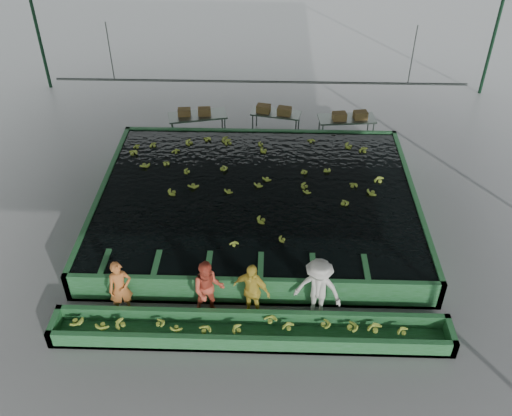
{
  "coord_description": "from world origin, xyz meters",
  "views": [
    {
      "loc": [
        0.43,
        -13.07,
        11.26
      ],
      "look_at": [
        0.0,
        0.5,
        1.0
      ],
      "focal_mm": 40.0,
      "sensor_mm": 36.0,
      "label": 1
    }
  ],
  "objects_px": {
    "sorting_trough": "(251,331)",
    "box_stack_mid": "(274,113)",
    "flotation_tank": "(257,203)",
    "worker_a": "(120,288)",
    "worker_d": "(318,290)",
    "box_stack_left": "(195,115)",
    "packing_table_mid": "(276,122)",
    "worker_b": "(208,289)",
    "worker_c": "(251,291)",
    "packing_table_left": "(198,126)",
    "box_stack_right": "(350,119)",
    "packing_table_right": "(346,129)"
  },
  "relations": [
    {
      "from": "sorting_trough",
      "to": "worker_a",
      "type": "height_order",
      "value": "worker_a"
    },
    {
      "from": "worker_c",
      "to": "box_stack_right",
      "type": "height_order",
      "value": "worker_c"
    },
    {
      "from": "box_stack_mid",
      "to": "box_stack_right",
      "type": "bearing_deg",
      "value": -11.63
    },
    {
      "from": "sorting_trough",
      "to": "worker_b",
      "type": "distance_m",
      "value": 1.5
    },
    {
      "from": "worker_c",
      "to": "worker_d",
      "type": "bearing_deg",
      "value": 22.41
    },
    {
      "from": "worker_b",
      "to": "box_stack_left",
      "type": "xyz_separation_m",
      "value": [
        -1.42,
        9.12,
        0.13
      ]
    },
    {
      "from": "sorting_trough",
      "to": "box_stack_right",
      "type": "relative_size",
      "value": 7.6
    },
    {
      "from": "worker_a",
      "to": "packing_table_left",
      "type": "height_order",
      "value": "worker_a"
    },
    {
      "from": "packing_table_right",
      "to": "box_stack_left",
      "type": "distance_m",
      "value": 5.82
    },
    {
      "from": "worker_a",
      "to": "flotation_tank",
      "type": "bearing_deg",
      "value": 28.75
    },
    {
      "from": "packing_table_left",
      "to": "packing_table_mid",
      "type": "distance_m",
      "value": 3.05
    },
    {
      "from": "sorting_trough",
      "to": "worker_d",
      "type": "relative_size",
      "value": 5.28
    },
    {
      "from": "worker_a",
      "to": "box_stack_left",
      "type": "distance_m",
      "value": 9.16
    },
    {
      "from": "worker_a",
      "to": "worker_c",
      "type": "distance_m",
      "value": 3.36
    },
    {
      "from": "worker_c",
      "to": "worker_d",
      "type": "height_order",
      "value": "worker_d"
    },
    {
      "from": "packing_table_right",
      "to": "box_stack_right",
      "type": "distance_m",
      "value": 0.5
    },
    {
      "from": "flotation_tank",
      "to": "worker_a",
      "type": "xyz_separation_m",
      "value": [
        -3.37,
        -4.3,
        0.38
      ]
    },
    {
      "from": "flotation_tank",
      "to": "sorting_trough",
      "type": "xyz_separation_m",
      "value": [
        0.0,
        -5.1,
        -0.2
      ]
    },
    {
      "from": "flotation_tank",
      "to": "sorting_trough",
      "type": "bearing_deg",
      "value": -90.0
    },
    {
      "from": "flotation_tank",
      "to": "worker_d",
      "type": "bearing_deg",
      "value": -68.78
    },
    {
      "from": "sorting_trough",
      "to": "packing_table_left",
      "type": "bearing_deg",
      "value": 103.7
    },
    {
      "from": "sorting_trough",
      "to": "worker_b",
      "type": "xyz_separation_m",
      "value": [
        -1.11,
        0.8,
        0.62
      ]
    },
    {
      "from": "box_stack_left",
      "to": "packing_table_left",
      "type": "bearing_deg",
      "value": 9.15
    },
    {
      "from": "worker_b",
      "to": "worker_c",
      "type": "distance_m",
      "value": 1.1
    },
    {
      "from": "flotation_tank",
      "to": "box_stack_left",
      "type": "xyz_separation_m",
      "value": [
        -2.53,
        4.82,
        0.55
      ]
    },
    {
      "from": "sorting_trough",
      "to": "box_stack_mid",
      "type": "xyz_separation_m",
      "value": [
        0.49,
        10.41,
        0.62
      ]
    },
    {
      "from": "packing_table_left",
      "to": "box_stack_right",
      "type": "distance_m",
      "value": 5.8
    },
    {
      "from": "sorting_trough",
      "to": "packing_table_mid",
      "type": "distance_m",
      "value": 10.49
    },
    {
      "from": "worker_c",
      "to": "box_stack_left",
      "type": "distance_m",
      "value": 9.46
    },
    {
      "from": "worker_d",
      "to": "packing_table_left",
      "type": "relative_size",
      "value": 0.86
    },
    {
      "from": "packing_table_left",
      "to": "box_stack_right",
      "type": "xyz_separation_m",
      "value": [
        5.78,
        -0.11,
        0.48
      ]
    },
    {
      "from": "worker_d",
      "to": "box_stack_right",
      "type": "xyz_separation_m",
      "value": [
        1.69,
        9.02,
        0.03
      ]
    },
    {
      "from": "worker_b",
      "to": "box_stack_right",
      "type": "distance_m",
      "value": 10.07
    },
    {
      "from": "packing_table_right",
      "to": "sorting_trough",
      "type": "bearing_deg",
      "value": -108.25
    },
    {
      "from": "worker_b",
      "to": "packing_table_mid",
      "type": "relative_size",
      "value": 0.91
    },
    {
      "from": "worker_a",
      "to": "box_stack_mid",
      "type": "bearing_deg",
      "value": 44.95
    },
    {
      "from": "worker_b",
      "to": "worker_c",
      "type": "bearing_deg",
      "value": -9.05
    },
    {
      "from": "worker_a",
      "to": "box_stack_left",
      "type": "relative_size",
      "value": 1.34
    },
    {
      "from": "sorting_trough",
      "to": "box_stack_right",
      "type": "distance_m",
      "value": 10.41
    },
    {
      "from": "packing_table_mid",
      "to": "box_stack_left",
      "type": "bearing_deg",
      "value": -169.97
    },
    {
      "from": "flotation_tank",
      "to": "worker_d",
      "type": "relative_size",
      "value": 5.28
    },
    {
      "from": "worker_c",
      "to": "packing_table_mid",
      "type": "relative_size",
      "value": 0.9
    },
    {
      "from": "sorting_trough",
      "to": "flotation_tank",
      "type": "bearing_deg",
      "value": 90.0
    },
    {
      "from": "flotation_tank",
      "to": "packing_table_left",
      "type": "distance_m",
      "value": 5.41
    },
    {
      "from": "worker_a",
      "to": "packing_table_mid",
      "type": "height_order",
      "value": "worker_a"
    },
    {
      "from": "worker_b",
      "to": "packing_table_mid",
      "type": "distance_m",
      "value": 9.83
    },
    {
      "from": "packing_table_mid",
      "to": "box_stack_right",
      "type": "height_order",
      "value": "box_stack_right"
    },
    {
      "from": "worker_b",
      "to": "packing_table_right",
      "type": "bearing_deg",
      "value": 55.27
    },
    {
      "from": "box_stack_left",
      "to": "flotation_tank",
      "type": "bearing_deg",
      "value": -62.3
    },
    {
      "from": "box_stack_mid",
      "to": "box_stack_left",
      "type": "bearing_deg",
      "value": -170.68
    }
  ]
}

